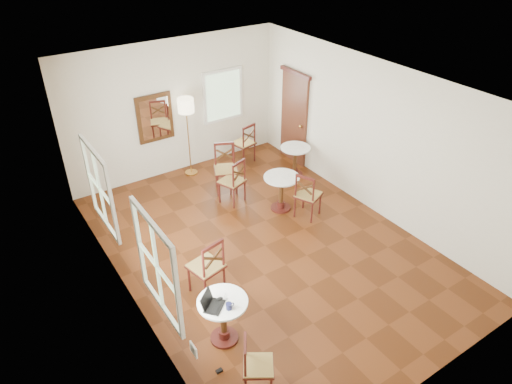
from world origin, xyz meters
TOP-DOWN VIEW (x-y plane):
  - ground at (0.00, 0.00)m, footprint 7.00×7.00m
  - room_shell at (-0.06, 0.27)m, footprint 5.02×7.02m
  - cafe_table_near at (-1.71, -1.43)m, footprint 0.70×0.70m
  - cafe_table_mid at (0.96, 0.82)m, footprint 0.71×0.71m
  - cafe_table_back at (2.03, 1.76)m, footprint 0.67×0.67m
  - chair_near_a at (-1.43, -0.46)m, footprint 0.57×0.57m
  - chair_near_b at (-1.76, -2.34)m, footprint 0.54×0.54m
  - chair_mid_a at (0.29, 1.58)m, footprint 0.59×0.59m
  - chair_mid_b at (1.23, 0.33)m, footprint 0.60×0.60m
  - chair_back_a at (1.43, 2.95)m, footprint 0.55×0.55m
  - chair_back_b at (0.41, 2.08)m, footprint 0.64×0.64m
  - floor_lamp at (0.10, 3.15)m, footprint 0.35×0.35m
  - laptop at (-1.88, -1.43)m, footprint 0.39×0.38m
  - mouse at (-1.73, -1.40)m, footprint 0.13×0.10m
  - navy_mug at (-1.70, -1.61)m, footprint 0.12×0.08m
  - water_glass at (-1.64, -1.43)m, footprint 0.05×0.05m
  - power_adapter at (-2.05, -1.88)m, footprint 0.09×0.05m

SIDE VIEW (x-z plane):
  - ground at x=0.00m, z-range 0.00..0.00m
  - power_adapter at x=-2.05m, z-range 0.00..0.04m
  - chair_near_b at x=-1.76m, z-range 0.00..0.85m
  - cafe_table_back at x=2.03m, z-range 0.08..0.79m
  - cafe_table_near at x=-1.71m, z-range 0.09..0.83m
  - cafe_table_mid at x=0.96m, z-range 0.09..0.84m
  - chair_mid_b at x=1.23m, z-range 0.00..0.98m
  - chair_back_a at x=1.43m, z-range 0.00..0.99m
  - chair_mid_a at x=0.29m, z-range 0.00..0.99m
  - chair_near_a at x=-1.43m, z-range 0.00..1.04m
  - chair_back_b at x=0.41m, z-range 0.00..1.05m
  - mouse at x=-1.73m, z-range 0.74..0.78m
  - water_glass at x=-1.64m, z-range 0.74..0.83m
  - navy_mug at x=-1.70m, z-range 0.74..0.84m
  - laptop at x=-1.88m, z-range 0.69..0.90m
  - floor_lamp at x=0.10m, z-range 0.63..2.44m
  - room_shell at x=-0.06m, z-range 0.38..3.39m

